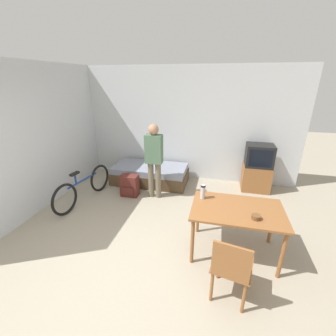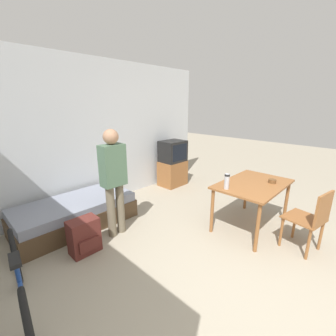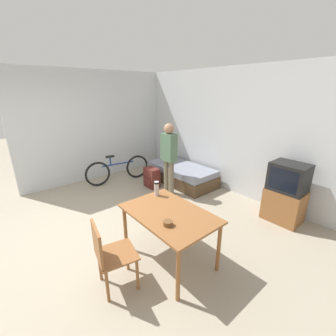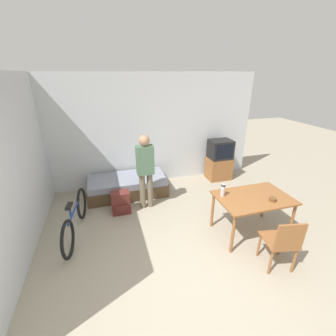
{
  "view_description": "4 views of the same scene",
  "coord_description": "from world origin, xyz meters",
  "px_view_note": "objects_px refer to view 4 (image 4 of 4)",
  "views": [
    {
      "loc": [
        0.99,
        -2.02,
        2.39
      ],
      "look_at": [
        0.1,
        1.69,
        0.87
      ],
      "focal_mm": 24.0,
      "sensor_mm": 36.0,
      "label": 1
    },
    {
      "loc": [
        -1.93,
        -0.53,
        1.91
      ],
      "look_at": [
        0.34,
        1.67,
        1.0
      ],
      "focal_mm": 24.0,
      "sensor_mm": 36.0,
      "label": 2
    },
    {
      "loc": [
        3.24,
        -0.87,
        2.24
      ],
      "look_at": [
        0.21,
        1.67,
        0.85
      ],
      "focal_mm": 24.0,
      "sensor_mm": 36.0,
      "label": 3
    },
    {
      "loc": [
        -1.02,
        -1.98,
        2.67
      ],
      "look_at": [
        0.14,
        2.01,
        0.9
      ],
      "focal_mm": 24.0,
      "sensor_mm": 36.0,
      "label": 4
    }
  ],
  "objects_px": {
    "mate_bowl": "(273,199)",
    "dining_table": "(253,201)",
    "person_standing": "(145,168)",
    "daybed": "(128,186)",
    "thermos_flask": "(223,189)",
    "tv": "(219,160)",
    "backpack": "(121,203)",
    "bicycle": "(75,219)",
    "wooden_chair": "(283,242)"
  },
  "relations": [
    {
      "from": "person_standing",
      "to": "backpack",
      "type": "height_order",
      "value": "person_standing"
    },
    {
      "from": "daybed",
      "to": "mate_bowl",
      "type": "distance_m",
      "value": 3.13
    },
    {
      "from": "person_standing",
      "to": "backpack",
      "type": "distance_m",
      "value": 0.88
    },
    {
      "from": "person_standing",
      "to": "daybed",
      "type": "bearing_deg",
      "value": 115.31
    },
    {
      "from": "dining_table",
      "to": "mate_bowl",
      "type": "relative_size",
      "value": 10.99
    },
    {
      "from": "daybed",
      "to": "wooden_chair",
      "type": "height_order",
      "value": "wooden_chair"
    },
    {
      "from": "wooden_chair",
      "to": "person_standing",
      "type": "relative_size",
      "value": 0.55
    },
    {
      "from": "wooden_chair",
      "to": "person_standing",
      "type": "xyz_separation_m",
      "value": [
        -1.52,
        2.18,
        0.42
      ]
    },
    {
      "from": "dining_table",
      "to": "wooden_chair",
      "type": "distance_m",
      "value": 0.85
    },
    {
      "from": "bicycle",
      "to": "person_standing",
      "type": "height_order",
      "value": "person_standing"
    },
    {
      "from": "daybed",
      "to": "tv",
      "type": "bearing_deg",
      "value": 3.97
    },
    {
      "from": "daybed",
      "to": "tv",
      "type": "relative_size",
      "value": 1.68
    },
    {
      "from": "mate_bowl",
      "to": "tv",
      "type": "bearing_deg",
      "value": 82.01
    },
    {
      "from": "tv",
      "to": "dining_table",
      "type": "distance_m",
      "value": 2.27
    },
    {
      "from": "tv",
      "to": "thermos_flask",
      "type": "bearing_deg",
      "value": -117.37
    },
    {
      "from": "tv",
      "to": "mate_bowl",
      "type": "relative_size",
      "value": 9.53
    },
    {
      "from": "tv",
      "to": "thermos_flask",
      "type": "distance_m",
      "value": 2.3
    },
    {
      "from": "bicycle",
      "to": "daybed",
      "type": "bearing_deg",
      "value": 49.13
    },
    {
      "from": "dining_table",
      "to": "tv",
      "type": "bearing_deg",
      "value": 75.96
    },
    {
      "from": "tv",
      "to": "person_standing",
      "type": "relative_size",
      "value": 0.68
    },
    {
      "from": "tv",
      "to": "wooden_chair",
      "type": "bearing_deg",
      "value": -101.68
    },
    {
      "from": "wooden_chair",
      "to": "thermos_flask",
      "type": "xyz_separation_m",
      "value": [
        -0.42,
        1.01,
        0.36
      ]
    },
    {
      "from": "dining_table",
      "to": "thermos_flask",
      "type": "height_order",
      "value": "thermos_flask"
    },
    {
      "from": "person_standing",
      "to": "mate_bowl",
      "type": "xyz_separation_m",
      "value": [
        1.81,
        -1.55,
        -0.15
      ]
    },
    {
      "from": "person_standing",
      "to": "mate_bowl",
      "type": "relative_size",
      "value": 14.0
    },
    {
      "from": "mate_bowl",
      "to": "dining_table",
      "type": "bearing_deg",
      "value": 136.99
    },
    {
      "from": "thermos_flask",
      "to": "backpack",
      "type": "xyz_separation_m",
      "value": [
        -1.65,
        1.09,
        -0.62
      ]
    },
    {
      "from": "dining_table",
      "to": "backpack",
      "type": "height_order",
      "value": "dining_table"
    },
    {
      "from": "mate_bowl",
      "to": "person_standing",
      "type": "bearing_deg",
      "value": 139.52
    },
    {
      "from": "dining_table",
      "to": "bicycle",
      "type": "xyz_separation_m",
      "value": [
        -2.96,
        0.82,
        -0.33
      ]
    },
    {
      "from": "backpack",
      "to": "person_standing",
      "type": "bearing_deg",
      "value": 8.12
    },
    {
      "from": "thermos_flask",
      "to": "tv",
      "type": "bearing_deg",
      "value": 62.63
    },
    {
      "from": "wooden_chair",
      "to": "dining_table",
      "type": "bearing_deg",
      "value": 84.75
    },
    {
      "from": "wooden_chair",
      "to": "mate_bowl",
      "type": "bearing_deg",
      "value": 65.37
    },
    {
      "from": "daybed",
      "to": "tv",
      "type": "height_order",
      "value": "tv"
    },
    {
      "from": "bicycle",
      "to": "mate_bowl",
      "type": "relative_size",
      "value": 14.56
    },
    {
      "from": "thermos_flask",
      "to": "dining_table",
      "type": "bearing_deg",
      "value": -19.66
    },
    {
      "from": "person_standing",
      "to": "thermos_flask",
      "type": "distance_m",
      "value": 1.61
    },
    {
      "from": "tv",
      "to": "mate_bowl",
      "type": "distance_m",
      "value": 2.43
    },
    {
      "from": "bicycle",
      "to": "dining_table",
      "type": "bearing_deg",
      "value": -15.51
    },
    {
      "from": "mate_bowl",
      "to": "bicycle",
      "type": "bearing_deg",
      "value": 162.17
    },
    {
      "from": "daybed",
      "to": "thermos_flask",
      "type": "bearing_deg",
      "value": -52.44
    },
    {
      "from": "person_standing",
      "to": "thermos_flask",
      "type": "bearing_deg",
      "value": -46.72
    },
    {
      "from": "dining_table",
      "to": "backpack",
      "type": "relative_size",
      "value": 2.62
    },
    {
      "from": "dining_table",
      "to": "person_standing",
      "type": "xyz_separation_m",
      "value": [
        -1.6,
        1.35,
        0.26
      ]
    },
    {
      "from": "bicycle",
      "to": "person_standing",
      "type": "xyz_separation_m",
      "value": [
        1.37,
        0.52,
        0.6
      ]
    },
    {
      "from": "backpack",
      "to": "wooden_chair",
      "type": "bearing_deg",
      "value": -45.43
    },
    {
      "from": "bicycle",
      "to": "person_standing",
      "type": "bearing_deg",
      "value": 20.97
    },
    {
      "from": "tv",
      "to": "thermos_flask",
      "type": "height_order",
      "value": "tv"
    },
    {
      "from": "dining_table",
      "to": "bicycle",
      "type": "height_order",
      "value": "dining_table"
    }
  ]
}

